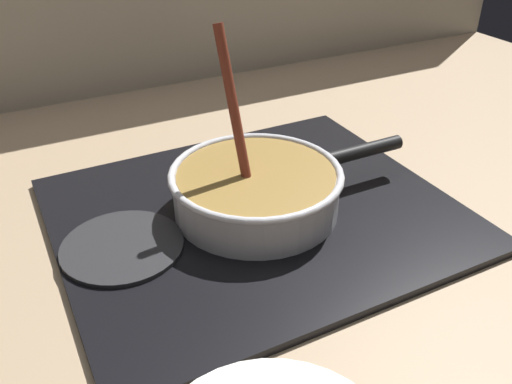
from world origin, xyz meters
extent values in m
cube|color=#9E8466|center=(0.00, 0.00, -0.02)|extent=(2.40, 1.60, 0.04)
cube|color=black|center=(0.15, 0.20, 0.01)|extent=(0.56, 0.48, 0.01)
torus|color=#592D0C|center=(0.15, 0.20, 0.02)|extent=(0.19, 0.19, 0.01)
cylinder|color=#262628|center=(-0.05, 0.20, 0.01)|extent=(0.16, 0.16, 0.01)
cylinder|color=silver|center=(0.15, 0.20, 0.04)|extent=(0.24, 0.24, 0.06)
cylinder|color=olive|center=(0.15, 0.20, 0.05)|extent=(0.22, 0.22, 0.06)
torus|color=silver|center=(0.15, 0.20, 0.07)|extent=(0.25, 0.25, 0.01)
cylinder|color=black|center=(0.34, 0.20, 0.06)|extent=(0.14, 0.02, 0.02)
cylinder|color=beige|center=(0.17, 0.24, 0.06)|extent=(0.03, 0.03, 0.01)
cylinder|color=#E5CC7A|center=(0.13, 0.19, 0.06)|extent=(0.03, 0.03, 0.01)
cylinder|color=beige|center=(0.13, 0.12, 0.06)|extent=(0.04, 0.04, 0.01)
cylinder|color=#E5CC7A|center=(0.10, 0.16, 0.06)|extent=(0.03, 0.03, 0.01)
cylinder|color=#E5CC7A|center=(0.19, 0.15, 0.06)|extent=(0.03, 0.03, 0.01)
cylinder|color=#EDD88C|center=(0.19, 0.28, 0.06)|extent=(0.04, 0.04, 0.01)
cylinder|color=#E5CC7A|center=(0.09, 0.22, 0.06)|extent=(0.03, 0.03, 0.01)
cylinder|color=maroon|center=(0.13, 0.23, 0.17)|extent=(0.03, 0.08, 0.22)
cube|color=brown|center=(0.13, 0.20, 0.06)|extent=(0.04, 0.05, 0.01)
camera|label=1|loc=(-0.15, -0.38, 0.45)|focal=38.06mm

